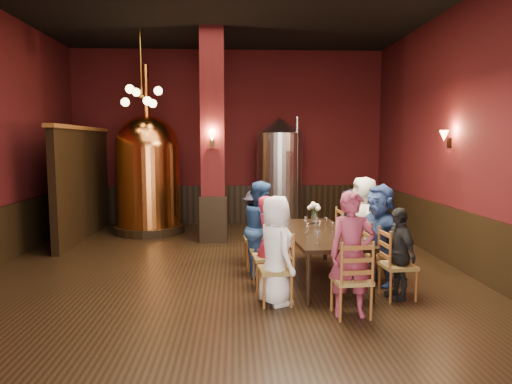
{
  "coord_description": "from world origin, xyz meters",
  "views": [
    {
      "loc": [
        0.18,
        -7.01,
        2.13
      ],
      "look_at": [
        0.5,
        0.2,
        1.34
      ],
      "focal_mm": 32.0,
      "sensor_mm": 36.0,
      "label": 1
    }
  ],
  "objects_px": {
    "dining_table": "(319,236)",
    "steel_vessel": "(280,173)",
    "person_2": "(262,228)",
    "person_1": "(268,242)",
    "person_0": "(276,250)",
    "copper_kettle": "(148,173)",
    "rose_vase": "(314,209)"
  },
  "relations": [
    {
      "from": "dining_table",
      "to": "steel_vessel",
      "type": "bearing_deg",
      "value": 87.95
    },
    {
      "from": "dining_table",
      "to": "person_2",
      "type": "distance_m",
      "value": 0.91
    },
    {
      "from": "person_2",
      "to": "person_1",
      "type": "bearing_deg",
      "value": -177.45
    },
    {
      "from": "person_0",
      "to": "person_2",
      "type": "bearing_deg",
      "value": -16.36
    },
    {
      "from": "copper_kettle",
      "to": "steel_vessel",
      "type": "xyz_separation_m",
      "value": [
        3.15,
        0.4,
        -0.05
      ]
    },
    {
      "from": "copper_kettle",
      "to": "person_0",
      "type": "bearing_deg",
      "value": -62.53
    },
    {
      "from": "person_0",
      "to": "rose_vase",
      "type": "relative_size",
      "value": 3.83
    },
    {
      "from": "person_1",
      "to": "copper_kettle",
      "type": "xyz_separation_m",
      "value": [
        -2.52,
        4.29,
        0.74
      ]
    },
    {
      "from": "rose_vase",
      "to": "person_2",
      "type": "bearing_deg",
      "value": -154.38
    },
    {
      "from": "person_0",
      "to": "steel_vessel",
      "type": "height_order",
      "value": "steel_vessel"
    },
    {
      "from": "steel_vessel",
      "to": "rose_vase",
      "type": "xyz_separation_m",
      "value": [
        0.25,
        -3.59,
        -0.37
      ]
    },
    {
      "from": "person_0",
      "to": "copper_kettle",
      "type": "distance_m",
      "value": 5.63
    },
    {
      "from": "dining_table",
      "to": "steel_vessel",
      "type": "xyz_separation_m",
      "value": [
        -0.2,
        4.29,
        0.68
      ]
    },
    {
      "from": "person_1",
      "to": "copper_kettle",
      "type": "bearing_deg",
      "value": 20.99
    },
    {
      "from": "person_2",
      "to": "person_0",
      "type": "bearing_deg",
      "value": -177.45
    },
    {
      "from": "person_1",
      "to": "steel_vessel",
      "type": "relative_size",
      "value": 0.5
    },
    {
      "from": "rose_vase",
      "to": "steel_vessel",
      "type": "bearing_deg",
      "value": 93.98
    },
    {
      "from": "steel_vessel",
      "to": "rose_vase",
      "type": "distance_m",
      "value": 3.61
    },
    {
      "from": "steel_vessel",
      "to": "person_2",
      "type": "bearing_deg",
      "value": -99.55
    },
    {
      "from": "person_1",
      "to": "steel_vessel",
      "type": "height_order",
      "value": "steel_vessel"
    },
    {
      "from": "person_1",
      "to": "steel_vessel",
      "type": "xyz_separation_m",
      "value": [
        0.63,
        4.69,
        0.69
      ]
    },
    {
      "from": "dining_table",
      "to": "person_2",
      "type": "xyz_separation_m",
      "value": [
        -0.87,
        0.26,
        0.07
      ]
    },
    {
      "from": "person_0",
      "to": "person_2",
      "type": "xyz_separation_m",
      "value": [
        -0.11,
        1.33,
        0.04
      ]
    },
    {
      "from": "dining_table",
      "to": "person_0",
      "type": "relative_size",
      "value": 1.72
    },
    {
      "from": "person_2",
      "to": "copper_kettle",
      "type": "height_order",
      "value": "copper_kettle"
    },
    {
      "from": "dining_table",
      "to": "person_2",
      "type": "bearing_deg",
      "value": 158.78
    },
    {
      "from": "person_2",
      "to": "rose_vase",
      "type": "height_order",
      "value": "person_2"
    },
    {
      "from": "person_2",
      "to": "rose_vase",
      "type": "bearing_deg",
      "value": -66.48
    },
    {
      "from": "person_1",
      "to": "person_0",
      "type": "bearing_deg",
      "value": 175.19
    },
    {
      "from": "dining_table",
      "to": "copper_kettle",
      "type": "relative_size",
      "value": 0.63
    },
    {
      "from": "person_1",
      "to": "copper_kettle",
      "type": "height_order",
      "value": "copper_kettle"
    },
    {
      "from": "dining_table",
      "to": "person_1",
      "type": "distance_m",
      "value": 0.91
    }
  ]
}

